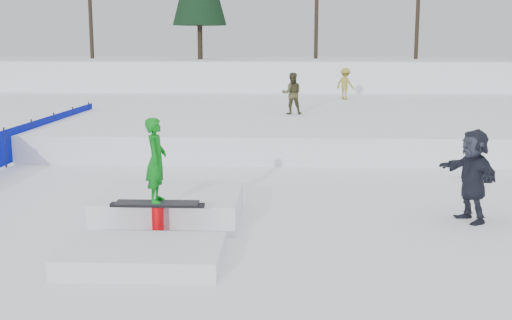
{
  "coord_description": "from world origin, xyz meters",
  "views": [
    {
      "loc": [
        1.03,
        -10.19,
        3.32
      ],
      "look_at": [
        0.5,
        2.0,
        1.1
      ],
      "focal_mm": 45.0,
      "sensor_mm": 36.0,
      "label": 1
    }
  ],
  "objects_px": {
    "safety_fence": "(5,148)",
    "spectator_dark": "(473,175)",
    "walker_ygreen": "(345,84)",
    "walker_olive": "(292,93)",
    "jib_rail_feature": "(164,215)"
  },
  "relations": [
    {
      "from": "jib_rail_feature",
      "to": "walker_ygreen",
      "type": "bearing_deg",
      "value": 75.16
    },
    {
      "from": "walker_olive",
      "to": "jib_rail_feature",
      "type": "xyz_separation_m",
      "value": [
        -2.41,
        -12.18,
        -1.25
      ]
    },
    {
      "from": "walker_olive",
      "to": "jib_rail_feature",
      "type": "relative_size",
      "value": 0.34
    },
    {
      "from": "spectator_dark",
      "to": "safety_fence",
      "type": "bearing_deg",
      "value": -132.17
    },
    {
      "from": "safety_fence",
      "to": "walker_olive",
      "type": "relative_size",
      "value": 10.66
    },
    {
      "from": "walker_olive",
      "to": "spectator_dark",
      "type": "relative_size",
      "value": 0.85
    },
    {
      "from": "safety_fence",
      "to": "spectator_dark",
      "type": "bearing_deg",
      "value": -23.65
    },
    {
      "from": "walker_ygreen",
      "to": "spectator_dark",
      "type": "height_order",
      "value": "walker_ygreen"
    },
    {
      "from": "safety_fence",
      "to": "walker_ygreen",
      "type": "distance_m",
      "value": 16.48
    },
    {
      "from": "walker_olive",
      "to": "spectator_dark",
      "type": "xyz_separation_m",
      "value": [
        3.27,
        -11.27,
        -0.67
      ]
    },
    {
      "from": "safety_fence",
      "to": "walker_ygreen",
      "type": "relative_size",
      "value": 11.23
    },
    {
      "from": "walker_ygreen",
      "to": "jib_rail_feature",
      "type": "height_order",
      "value": "walker_ygreen"
    },
    {
      "from": "walker_olive",
      "to": "jib_rail_feature",
      "type": "bearing_deg",
      "value": 75.02
    },
    {
      "from": "safety_fence",
      "to": "jib_rail_feature",
      "type": "relative_size",
      "value": 3.64
    },
    {
      "from": "safety_fence",
      "to": "spectator_dark",
      "type": "height_order",
      "value": "spectator_dark"
    }
  ]
}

